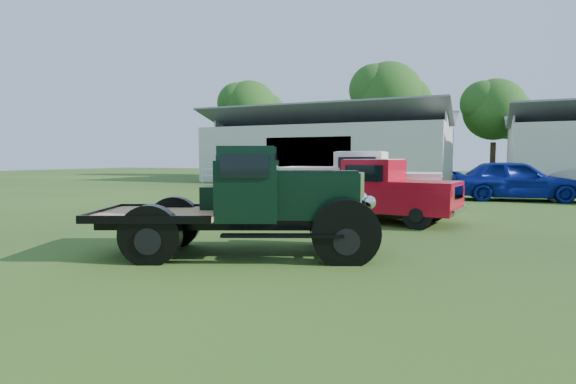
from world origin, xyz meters
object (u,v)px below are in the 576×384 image
at_px(misc_car_blue, 515,180).
at_px(white_pickup, 358,183).
at_px(vintage_flatbed, 244,201).
at_px(red_pickup, 371,190).

bearing_deg(misc_car_blue, white_pickup, 135.78).
height_order(vintage_flatbed, misc_car_blue, vintage_flatbed).
relative_size(vintage_flatbed, red_pickup, 1.03).
xyz_separation_m(vintage_flatbed, white_pickup, (0.35, 7.17, -0.02)).
bearing_deg(red_pickup, white_pickup, 123.47).
distance_m(red_pickup, misc_car_blue, 9.76).
bearing_deg(vintage_flatbed, white_pickup, 64.13).
relative_size(red_pickup, misc_car_blue, 0.96).
xyz_separation_m(red_pickup, misc_car_blue, (4.23, 8.80, -0.02)).
relative_size(white_pickup, misc_car_blue, 1.05).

